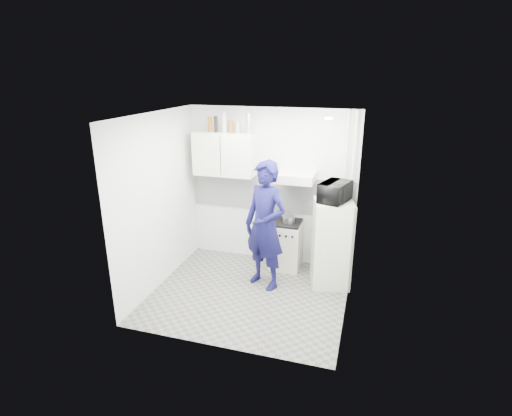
# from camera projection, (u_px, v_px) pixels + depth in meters

# --- Properties ---
(floor) EXTENTS (2.80, 2.80, 0.00)m
(floor) POSITION_uv_depth(u_px,v_px,m) (249.00, 294.00, 5.92)
(floor) COLOR slate
(floor) RESTS_ON ground
(ceiling) EXTENTS (2.80, 2.80, 0.00)m
(ceiling) POSITION_uv_depth(u_px,v_px,m) (248.00, 115.00, 5.07)
(ceiling) COLOR white
(ceiling) RESTS_ON wall_back
(wall_back) EXTENTS (2.80, 0.00, 2.80)m
(wall_back) POSITION_uv_depth(u_px,v_px,m) (271.00, 187.00, 6.63)
(wall_back) COLOR silver
(wall_back) RESTS_ON floor
(wall_left) EXTENTS (0.00, 2.60, 2.60)m
(wall_left) POSITION_uv_depth(u_px,v_px,m) (158.00, 202.00, 5.88)
(wall_left) COLOR silver
(wall_left) RESTS_ON floor
(wall_right) EXTENTS (0.00, 2.60, 2.60)m
(wall_right) POSITION_uv_depth(u_px,v_px,m) (352.00, 222.00, 5.12)
(wall_right) COLOR silver
(wall_right) RESTS_ON floor
(person) EXTENTS (0.84, 0.72, 1.95)m
(person) POSITION_uv_depth(u_px,v_px,m) (265.00, 226.00, 5.87)
(person) COLOR #0F0E3A
(person) RESTS_ON floor
(stove) EXTENTS (0.49, 0.49, 0.78)m
(stove) POSITION_uv_depth(u_px,v_px,m) (286.00, 245.00, 6.61)
(stove) COLOR beige
(stove) RESTS_ON floor
(fridge) EXTENTS (0.67, 0.67, 1.34)m
(fridge) POSITION_uv_depth(u_px,v_px,m) (332.00, 244.00, 6.00)
(fridge) COLOR beige
(fridge) RESTS_ON floor
(stove_top) EXTENTS (0.47, 0.47, 0.03)m
(stove_top) POSITION_uv_depth(u_px,v_px,m) (287.00, 223.00, 6.48)
(stove_top) COLOR black
(stove_top) RESTS_ON stove
(saucepan) EXTENTS (0.20, 0.20, 0.11)m
(saucepan) POSITION_uv_depth(u_px,v_px,m) (289.00, 219.00, 6.43)
(saucepan) COLOR silver
(saucepan) RESTS_ON stove_top
(microwave) EXTENTS (0.60, 0.48, 0.29)m
(microwave) POSITION_uv_depth(u_px,v_px,m) (335.00, 192.00, 5.74)
(microwave) COLOR black
(microwave) RESTS_ON fridge
(bottle_b) EXTENTS (0.06, 0.06, 0.24)m
(bottle_b) POSITION_uv_depth(u_px,v_px,m) (210.00, 124.00, 6.41)
(bottle_b) COLOR brown
(bottle_b) RESTS_ON upper_cabinet
(bottle_c) EXTENTS (0.06, 0.06, 0.25)m
(bottle_c) POSITION_uv_depth(u_px,v_px,m) (216.00, 124.00, 6.37)
(bottle_c) COLOR black
(bottle_c) RESTS_ON upper_cabinet
(bottle_d) EXTENTS (0.08, 0.08, 0.33)m
(bottle_d) POSITION_uv_depth(u_px,v_px,m) (224.00, 122.00, 6.32)
(bottle_d) COLOR #B2B7BC
(bottle_d) RESTS_ON upper_cabinet
(canister_a) EXTENTS (0.08, 0.08, 0.19)m
(canister_a) POSITION_uv_depth(u_px,v_px,m) (231.00, 127.00, 6.31)
(canister_a) COLOR brown
(canister_a) RESTS_ON upper_cabinet
(canister_b) EXTENTS (0.09, 0.09, 0.17)m
(canister_b) POSITION_uv_depth(u_px,v_px,m) (237.00, 128.00, 6.29)
(canister_b) COLOR silver
(canister_b) RESTS_ON upper_cabinet
(bottle_e) EXTENTS (0.08, 0.08, 0.31)m
(bottle_e) POSITION_uv_depth(u_px,v_px,m) (248.00, 123.00, 6.22)
(bottle_e) COLOR silver
(bottle_e) RESTS_ON upper_cabinet
(upper_cabinet) EXTENTS (1.00, 0.35, 0.70)m
(upper_cabinet) POSITION_uv_depth(u_px,v_px,m) (224.00, 154.00, 6.49)
(upper_cabinet) COLOR beige
(upper_cabinet) RESTS_ON wall_back
(range_hood) EXTENTS (0.60, 0.50, 0.14)m
(range_hood) POSITION_uv_depth(u_px,v_px,m) (295.00, 177.00, 6.19)
(range_hood) COLOR beige
(range_hood) RESTS_ON wall_back
(backsplash) EXTENTS (2.74, 0.03, 0.60)m
(backsplash) POSITION_uv_depth(u_px,v_px,m) (271.00, 193.00, 6.65)
(backsplash) COLOR white
(backsplash) RESTS_ON wall_back
(pipe_a) EXTENTS (0.05, 0.05, 2.60)m
(pipe_a) POSITION_uv_depth(u_px,v_px,m) (351.00, 195.00, 6.20)
(pipe_a) COLOR beige
(pipe_a) RESTS_ON floor
(pipe_b) EXTENTS (0.04, 0.04, 2.60)m
(pipe_b) POSITION_uv_depth(u_px,v_px,m) (343.00, 195.00, 6.23)
(pipe_b) COLOR beige
(pipe_b) RESTS_ON floor
(ceiling_spot_fixture) EXTENTS (0.10, 0.10, 0.02)m
(ceiling_spot_fixture) POSITION_uv_depth(u_px,v_px,m) (329.00, 118.00, 4.99)
(ceiling_spot_fixture) COLOR white
(ceiling_spot_fixture) RESTS_ON ceiling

